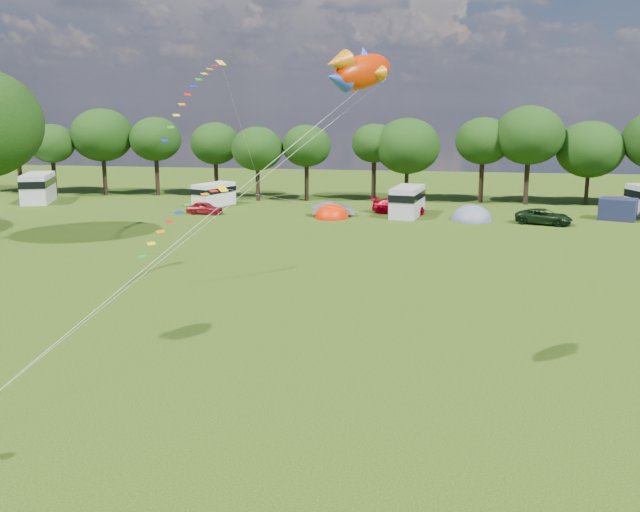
% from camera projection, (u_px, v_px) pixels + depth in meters
% --- Properties ---
extents(ground_plane, '(180.00, 180.00, 0.00)m').
position_uv_depth(ground_plane, '(282.00, 418.00, 24.55)').
color(ground_plane, black).
rests_on(ground_plane, ground).
extents(tree_line, '(102.98, 10.98, 10.27)m').
position_uv_depth(tree_line, '(441.00, 143.00, 75.37)').
color(tree_line, black).
rests_on(tree_line, ground).
extents(car_a, '(3.69, 1.66, 1.20)m').
position_uv_depth(car_a, '(205.00, 208.00, 68.66)').
color(car_a, maroon).
rests_on(car_a, ground).
extents(car_b, '(4.01, 2.15, 1.34)m').
position_uv_depth(car_b, '(333.00, 209.00, 67.47)').
color(car_b, gray).
rests_on(car_b, ground).
extents(car_c, '(5.31, 3.15, 1.49)m').
position_uv_depth(car_c, '(398.00, 206.00, 68.89)').
color(car_c, '#A10014').
rests_on(car_c, ground).
extents(car_d, '(5.39, 3.60, 1.35)m').
position_uv_depth(car_d, '(544.00, 217.00, 63.01)').
color(car_d, black).
rests_on(car_d, ground).
extents(campervan_a, '(4.61, 6.81, 3.08)m').
position_uv_depth(campervan_a, '(38.00, 187.00, 76.61)').
color(campervan_a, silver).
rests_on(campervan_a, ground).
extents(campervan_b, '(3.78, 5.25, 2.37)m').
position_uv_depth(campervan_b, '(214.00, 194.00, 73.90)').
color(campervan_b, white).
rests_on(campervan_b, ground).
extents(campervan_c, '(3.29, 6.00, 2.79)m').
position_uv_depth(campervan_c, '(407.00, 200.00, 67.33)').
color(campervan_c, '#B4B4B6').
rests_on(campervan_c, ground).
extents(tent_orange, '(3.23, 3.54, 2.53)m').
position_uv_depth(tent_orange, '(332.00, 218.00, 66.59)').
color(tent_orange, red).
rests_on(tent_orange, ground).
extents(tent_greyblue, '(3.83, 4.20, 2.85)m').
position_uv_depth(tent_greyblue, '(472.00, 220.00, 65.12)').
color(tent_greyblue, slate).
rests_on(tent_greyblue, ground).
extents(awning_navy, '(3.81, 3.46, 1.96)m').
position_uv_depth(awning_navy, '(618.00, 209.00, 65.33)').
color(awning_navy, '#1A1D3A').
rests_on(awning_navy, ground).
extents(fish_kite, '(2.61, 3.14, 1.74)m').
position_uv_depth(fish_kite, '(358.00, 71.00, 24.11)').
color(fish_kite, '#C32700').
rests_on(fish_kite, ground).
extents(streamer_kite_a, '(3.32, 5.65, 5.78)m').
position_uv_depth(streamer_kite_a, '(198.00, 88.00, 51.43)').
color(streamer_kite_a, yellow).
rests_on(streamer_kite_a, ground).
extents(streamer_kite_b, '(4.23, 4.72, 3.80)m').
position_uv_depth(streamer_kite_b, '(190.00, 210.00, 42.35)').
color(streamer_kite_b, '#FCE600').
rests_on(streamer_kite_b, ground).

